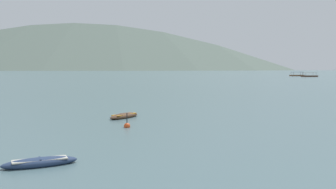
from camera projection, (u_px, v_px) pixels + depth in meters
The scene contains 8 objects.
ground_plane at pixel (169, 70), 1503.74m from camera, with size 6000.00×6000.00×0.00m, color #476066.
mountain_2 at pixel (110, 21), 1585.40m from camera, with size 1711.96×1711.96×420.55m, color #56665B.
mountain_3 at pixel (254, 46), 1744.13m from camera, with size 791.13×791.13×226.63m, color #4C5B56.
rowboat_3 at pixel (42, 162), 15.70m from camera, with size 3.23×2.15×0.45m.
rowboat_5 at pixel (126, 116), 31.01m from camera, with size 2.72×3.49×0.51m.
ferry_0 at pixel (311, 76), 187.98m from camera, with size 8.91×5.43×2.54m.
ferry_1 at pixel (299, 75), 207.58m from camera, with size 8.66×4.99×2.54m.
mooring_buoy at pixel (129, 126), 25.97m from camera, with size 0.46×0.46×1.17m.
Camera 1 is at (0.30, -7.20, 4.17)m, focal length 39.01 mm.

